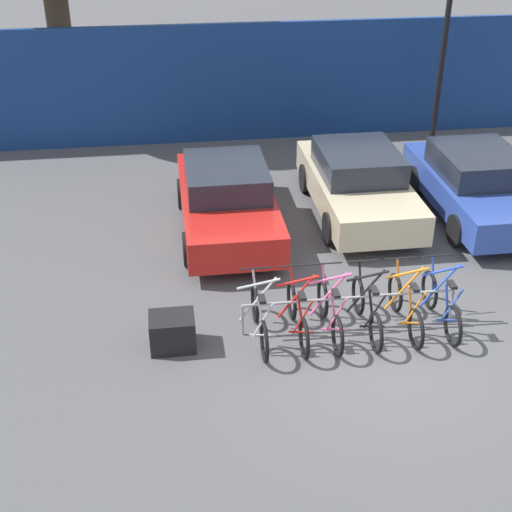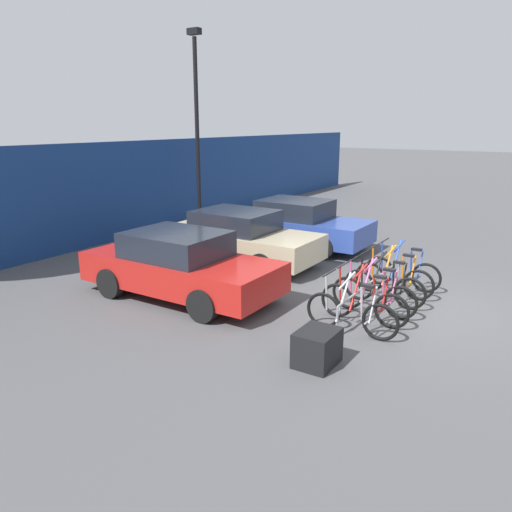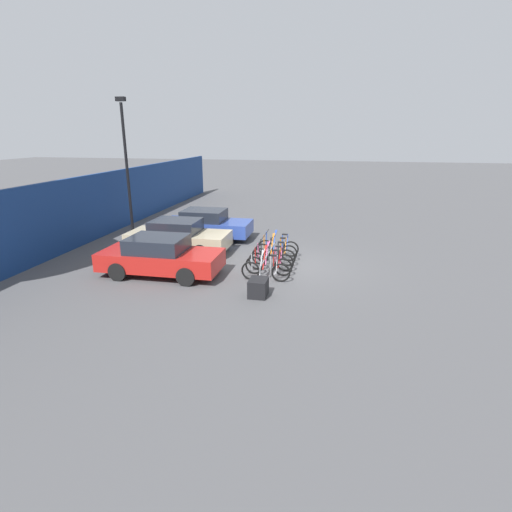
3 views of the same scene
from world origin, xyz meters
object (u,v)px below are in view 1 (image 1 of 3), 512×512
bicycle_black (367,311)px  bicycle_silver (259,319)px  bike_rack (350,301)px  car_beige (358,182)px  bicycle_pink (330,314)px  car_blue (476,184)px  bicycle_blue (441,305)px  car_red (227,199)px  lamp_post (450,1)px  bicycle_red (298,316)px  cargo_crate (172,332)px  bicycle_orange (405,308)px

bicycle_black → bicycle_silver: bearing=177.6°
bike_rack → car_beige: size_ratio=0.83×
bicycle_pink → car_blue: size_ratio=0.41×
bicycle_blue → car_red: (-3.08, 3.78, 0.31)m
lamp_post → bike_rack: bearing=-118.5°
bicycle_silver → car_blue: (5.10, 3.79, 0.31)m
bicycle_red → car_red: car_red is taller
bicycle_pink → car_red: 3.99m
car_beige → bicycle_blue: bearing=-86.1°
car_blue → cargo_crate: car_blue is taller
car_blue → lamp_post: size_ratio=0.65×
bicycle_blue → car_blue: car_blue is taller
bicycle_pink → bicycle_red: bearing=-176.9°
bike_rack → lamp_post: bearing=61.5°
bicycle_silver → bicycle_orange: (2.36, 0.00, 0.00)m
car_red → bicycle_black: bearing=-63.9°
car_blue → bicycle_silver: bearing=-143.4°
bicycle_pink → car_red: bearing=111.3°
car_red → car_blue: (5.22, 0.01, -0.00)m
car_red → car_beige: 2.83m
bicycle_pink → car_beige: bearing=73.0°
cargo_crate → bicycle_red: bearing=0.3°
bike_rack → bicycle_orange: 0.90m
bicycle_silver → bicycle_red: same height
bicycle_black → bicycle_blue: bearing=-2.4°
bicycle_black → bicycle_blue: size_ratio=1.00×
car_beige → bicycle_pink: bearing=-110.1°
bicycle_silver → car_blue: bearing=40.2°
bicycle_pink → bicycle_orange: size_ratio=1.00×
bicycle_red → bicycle_blue: 2.35m
bicycle_silver → car_red: (-0.12, 3.78, 0.31)m
lamp_post → car_beige: bearing=-129.1°
bicycle_silver → bicycle_black: 1.73m
bicycle_orange → bike_rack: bearing=168.3°
car_beige → lamp_post: size_ratio=0.65×
bicycle_red → car_blue: (4.49, 3.79, 0.31)m
bicycle_black → car_beige: 4.34m
bicycle_pink → cargo_crate: bicycle_pink is taller
bicycle_pink → bicycle_black: bearing=3.1°
car_red → cargo_crate: (-1.24, -3.78, -0.42)m
bicycle_orange → car_beige: bearing=83.7°
car_red → car_blue: bearing=0.1°
bike_rack → cargo_crate: 2.85m
bicycle_orange → car_blue: bearing=52.0°
cargo_crate → car_blue: bearing=30.4°
bike_rack → bicycle_blue: (1.48, -0.15, -0.11)m
bicycle_silver → bicycle_red: size_ratio=1.00×
bicycle_blue → car_blue: 4.36m
car_red → lamp_post: 7.76m
bicycle_black → car_beige: bearing=75.0°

